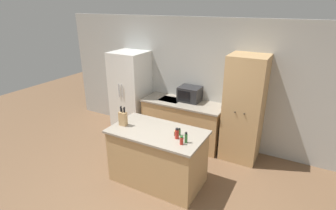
# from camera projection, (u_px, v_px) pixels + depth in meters

# --- Properties ---
(ground_plane) EXTENTS (14.00, 14.00, 0.00)m
(ground_plane) POSITION_uv_depth(u_px,v_px,m) (151.00, 205.00, 3.96)
(ground_plane) COLOR brown
(wall_back) EXTENTS (7.20, 0.06, 2.60)m
(wall_back) POSITION_uv_depth(u_px,v_px,m) (210.00, 83.00, 5.39)
(wall_back) COLOR #B2B2AD
(wall_back) RESTS_ON ground_plane
(refrigerator) EXTENTS (0.75, 0.72, 1.86)m
(refrigerator) POSITION_uv_depth(u_px,v_px,m) (131.00, 92.00, 6.00)
(refrigerator) COLOR white
(refrigerator) RESTS_ON ground_plane
(back_counter) EXTENTS (1.73, 0.68, 0.93)m
(back_counter) POSITION_uv_depth(u_px,v_px,m) (183.00, 122.00, 5.60)
(back_counter) COLOR tan
(back_counter) RESTS_ON ground_plane
(pantry_cabinet) EXTENTS (0.68, 0.64, 2.01)m
(pantry_cabinet) POSITION_uv_depth(u_px,v_px,m) (244.00, 109.00, 4.86)
(pantry_cabinet) COLOR tan
(pantry_cabinet) RESTS_ON ground_plane
(kitchen_island) EXTENTS (1.54, 0.86, 0.94)m
(kitchen_island) POSITION_uv_depth(u_px,v_px,m) (158.00, 156.00, 4.35)
(kitchen_island) COLOR tan
(kitchen_island) RESTS_ON ground_plane
(microwave) EXTENTS (0.45, 0.37, 0.30)m
(microwave) POSITION_uv_depth(u_px,v_px,m) (190.00, 94.00, 5.43)
(microwave) COLOR #232326
(microwave) RESTS_ON back_counter
(knife_block) EXTENTS (0.13, 0.08, 0.34)m
(knife_block) POSITION_uv_depth(u_px,v_px,m) (123.00, 118.00, 4.32)
(knife_block) COLOR tan
(knife_block) RESTS_ON kitchen_island
(spice_bottle_tall_dark) EXTENTS (0.04, 0.04, 0.17)m
(spice_bottle_tall_dark) POSITION_uv_depth(u_px,v_px,m) (186.00, 138.00, 3.80)
(spice_bottle_tall_dark) COLOR #337033
(spice_bottle_tall_dark) RESTS_ON kitchen_island
(spice_bottle_short_red) EXTENTS (0.06, 0.06, 0.17)m
(spice_bottle_short_red) POSITION_uv_depth(u_px,v_px,m) (177.00, 134.00, 3.92)
(spice_bottle_short_red) COLOR #B2281E
(spice_bottle_short_red) RESTS_ON kitchen_island
(spice_bottle_amber_oil) EXTENTS (0.04, 0.04, 0.08)m
(spice_bottle_amber_oil) POSITION_uv_depth(u_px,v_px,m) (175.00, 133.00, 4.01)
(spice_bottle_amber_oil) COLOR #563319
(spice_bottle_amber_oil) RESTS_ON kitchen_island
(spice_bottle_green_herb) EXTENTS (0.04, 0.04, 0.12)m
(spice_bottle_green_herb) POSITION_uv_depth(u_px,v_px,m) (179.00, 132.00, 4.02)
(spice_bottle_green_herb) COLOR #337033
(spice_bottle_green_herb) RESTS_ON kitchen_island
(spice_bottle_pale_salt) EXTENTS (0.05, 0.05, 0.13)m
(spice_bottle_pale_salt) POSITION_uv_depth(u_px,v_px,m) (182.00, 141.00, 3.76)
(spice_bottle_pale_salt) COLOR #B2281E
(spice_bottle_pale_salt) RESTS_ON kitchen_island
(fire_extinguisher) EXTENTS (0.10, 0.10, 0.49)m
(fire_extinguisher) POSITION_uv_depth(u_px,v_px,m) (113.00, 116.00, 6.49)
(fire_extinguisher) COLOR red
(fire_extinguisher) RESTS_ON ground_plane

